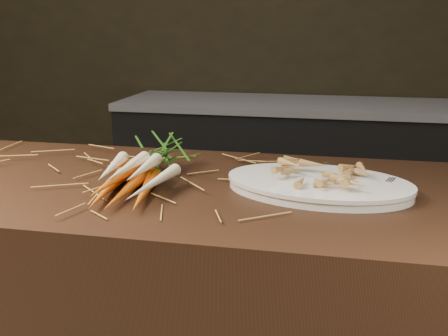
# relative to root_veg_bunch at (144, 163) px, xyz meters

# --- Properties ---
(back_counter) EXTENTS (1.82, 0.62, 0.84)m
(back_counter) POSITION_rel_root_veg_bunch_xyz_m (0.13, 1.88, -0.52)
(back_counter) COLOR black
(back_counter) RESTS_ON ground
(straw_bedding) EXTENTS (1.40, 0.60, 0.02)m
(straw_bedding) POSITION_rel_root_veg_bunch_xyz_m (-0.17, -0.00, -0.03)
(straw_bedding) COLOR olive
(straw_bedding) RESTS_ON main_counter
(root_veg_bunch) EXTENTS (0.20, 0.48, 0.09)m
(root_veg_bunch) POSITION_rel_root_veg_bunch_xyz_m (0.00, 0.00, 0.00)
(root_veg_bunch) COLOR #CA4A03
(root_veg_bunch) RESTS_ON main_counter
(serving_platter) EXTENTS (0.46, 0.35, 0.02)m
(serving_platter) POSITION_rel_root_veg_bunch_xyz_m (0.41, 0.00, -0.03)
(serving_platter) COLOR white
(serving_platter) RESTS_ON main_counter
(roasted_veg_heap) EXTENTS (0.23, 0.18, 0.05)m
(roasted_veg_heap) POSITION_rel_root_veg_bunch_xyz_m (0.41, 0.00, 0.00)
(roasted_veg_heap) COLOR #A26E32
(roasted_veg_heap) RESTS_ON serving_platter
(serving_fork) EXTENTS (0.06, 0.15, 0.00)m
(serving_fork) POSITION_rel_root_veg_bunch_xyz_m (0.55, -0.04, -0.02)
(serving_fork) COLOR silver
(serving_fork) RESTS_ON serving_platter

